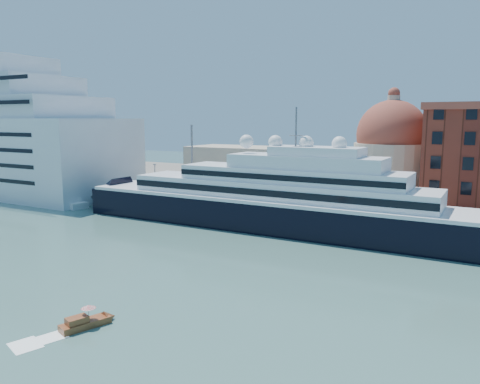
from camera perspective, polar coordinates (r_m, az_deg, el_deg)
The scene contains 9 objects.
ground at distance 78.77m, azimuth -7.59°, elevation -7.26°, with size 400.00×400.00×0.00m, color #38625D.
quay at distance 106.86m, azimuth 3.36°, elevation -2.24°, with size 180.00×10.00×2.50m, color gray.
land at distance 144.42m, azimuth 10.48°, elevation 0.42°, with size 260.00×72.00×2.00m, color slate.
quay_fence at distance 102.56m, azimuth 2.27°, elevation -1.65°, with size 180.00×0.10×1.20m, color slate.
superyacht at distance 95.56m, azimuth 1.69°, elevation -1.35°, with size 94.14×13.05×28.14m.
service_barge at distance 125.88m, azimuth -20.17°, elevation -1.27°, with size 13.63×7.17×2.92m.
water_taxi at distance 53.68m, azimuth -18.49°, elevation -14.83°, with size 3.33×5.49×2.47m.
church at distance 124.97m, azimuth 10.82°, elevation 3.70°, with size 66.00×18.00×25.50m.
lamp_posts at distance 110.15m, azimuth -2.94°, elevation 2.62°, with size 120.80×2.40×18.00m.
Camera 1 is at (45.59, -60.46, 21.72)m, focal length 35.00 mm.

